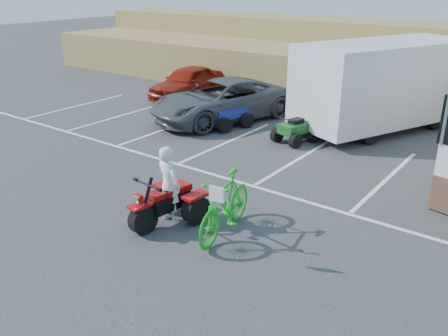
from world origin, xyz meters
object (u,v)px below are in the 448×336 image
Objects in this scene: quad_atv_blue at (228,127)px; quad_atv_green at (295,142)px; cargo_trailer at (384,83)px; green_dirt_bike at (225,205)px; red_trike_atv at (165,223)px; rider at (169,185)px; red_car at (188,82)px; grey_pickup at (221,100)px.

quad_atv_green is at bearing 14.73° from quad_atv_blue.
green_dirt_bike is at bearing -66.35° from cargo_trailer.
red_trike_atv reaches higher than quad_atv_blue.
rider reaches higher than quad_atv_blue.
quad_atv_green is at bearing 100.27° from red_trike_atv.
green_dirt_bike is 12.67m from red_car.
green_dirt_bike reaches higher than red_trike_atv.
grey_pickup is 3.58× the size of quad_atv_blue.
red_trike_atv is 0.41× the size of red_car.
red_trike_atv is 12.13m from red_car.
red_trike_atv reaches higher than quad_atv_green.
rider reaches higher than green_dirt_bike.
grey_pickup is at bearing -54.26° from rider.
cargo_trailer reaches higher than green_dirt_bike.
cargo_trailer is (-0.06, 9.64, 1.00)m from green_dirt_bike.
grey_pickup is (-5.39, 7.01, 0.10)m from green_dirt_bike.
cargo_trailer is (1.30, 10.08, 1.68)m from red_trike_atv.
red_trike_atv is at bearing -171.50° from green_dirt_bike.
cargo_trailer reaches higher than quad_atv_green.
quad_atv_green is (-0.42, 6.83, 0.00)m from red_trike_atv.
cargo_trailer is (8.79, 0.57, 0.97)m from red_car.
grey_pickup is (-4.03, 7.46, 0.78)m from red_trike_atv.
grey_pickup reaches higher than red_trike_atv.
red_car is (-8.86, 9.06, 0.04)m from green_dirt_bike.
grey_pickup reaches higher than red_car.
cargo_trailer is at bearing 89.44° from red_trike_atv.
red_trike_atv is at bearing -56.03° from red_car.
rider reaches higher than quad_atv_green.
red_trike_atv is 1.11× the size of quad_atv_blue.
green_dirt_bike is 7.92m from quad_atv_blue.
quad_atv_blue is at bearing 116.31° from green_dirt_bike.
red_car is (-7.51, 9.36, -0.18)m from rider.
quad_atv_green is at bearing -79.50° from rider.
red_car is at bearing -152.99° from cargo_trailer.
cargo_trailer reaches higher than quad_atv_blue.
green_dirt_bike is at bearing -39.18° from quad_atv_blue.
grey_pickup reaches higher than quad_atv_blue.
grey_pickup is 4.06× the size of quad_atv_green.
rider is 8.35m from grey_pickup.
green_dirt_bike is at bearing 24.78° from red_trike_atv.
rider is at bearing -72.99° from quad_atv_green.
rider is 10.04m from cargo_trailer.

